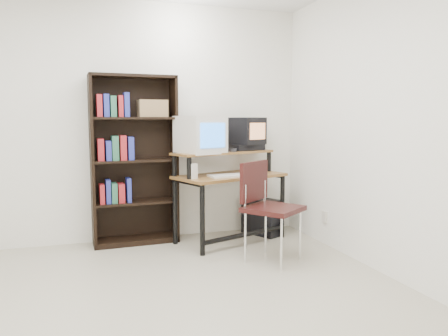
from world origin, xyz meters
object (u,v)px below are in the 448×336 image
object	(u,v)px
crt_tv	(247,131)
bookshelf	(134,158)
pc_tower	(261,216)
school_chair	(266,200)
crt_monitor	(200,135)
computer_desk	(229,179)

from	to	relation	value
crt_tv	bookshelf	xyz separation A→B (m)	(-1.29, 0.03, -0.28)
crt_tv	bookshelf	bearing A→B (deg)	153.58
pc_tower	school_chair	xyz separation A→B (m)	(-0.32, -0.86, 0.37)
crt_monitor	school_chair	xyz separation A→B (m)	(0.43, -0.76, -0.59)
computer_desk	bookshelf	size ratio (longest dim) A/B	0.73
crt_tv	pc_tower	world-z (taller)	crt_tv
computer_desk	school_chair	bearing A→B (deg)	-100.99
crt_monitor	pc_tower	size ratio (longest dim) A/B	1.22
school_chair	bookshelf	size ratio (longest dim) A/B	0.52
computer_desk	pc_tower	bearing A→B (deg)	-4.86
computer_desk	pc_tower	xyz separation A→B (m)	(0.44, 0.11, -0.48)
crt_tv	bookshelf	world-z (taller)	bookshelf
crt_monitor	bookshelf	size ratio (longest dim) A/B	0.31
pc_tower	bookshelf	world-z (taller)	bookshelf
crt_monitor	pc_tower	bearing A→B (deg)	-14.81
pc_tower	school_chair	bearing A→B (deg)	-137.80
crt_tv	pc_tower	xyz separation A→B (m)	(0.15, -0.09, -0.99)
crt_monitor	bookshelf	world-z (taller)	bookshelf
pc_tower	crt_tv	bearing A→B (deg)	121.64
crt_monitor	crt_tv	xyz separation A→B (m)	(0.61, 0.19, 0.03)
school_chair	computer_desk	bearing A→B (deg)	62.14
computer_desk	crt_monitor	world-z (taller)	crt_monitor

